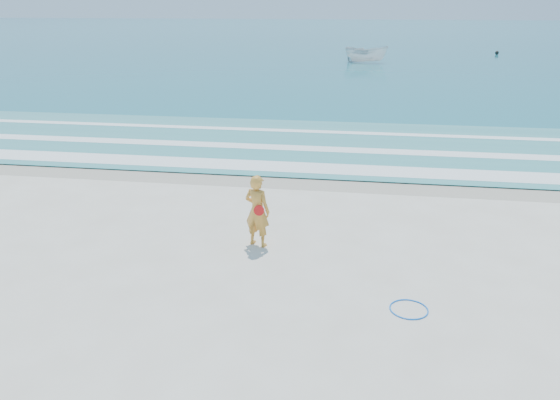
# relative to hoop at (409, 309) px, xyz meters

# --- Properties ---
(ground) EXTENTS (400.00, 400.00, 0.00)m
(ground) POSITION_rel_hoop_xyz_m (-3.13, -0.56, -0.01)
(ground) COLOR silver
(ground) RESTS_ON ground
(wet_sand) EXTENTS (400.00, 2.40, 0.00)m
(wet_sand) POSITION_rel_hoop_xyz_m (-3.13, 8.44, -0.01)
(wet_sand) COLOR #B2A893
(wet_sand) RESTS_ON ground
(ocean) EXTENTS (400.00, 190.00, 0.04)m
(ocean) POSITION_rel_hoop_xyz_m (-3.13, 104.44, 0.01)
(ocean) COLOR #19727F
(ocean) RESTS_ON ground
(shallow) EXTENTS (400.00, 10.00, 0.01)m
(shallow) POSITION_rel_hoop_xyz_m (-3.13, 13.44, 0.03)
(shallow) COLOR #59B7AD
(shallow) RESTS_ON ocean
(foam_near) EXTENTS (400.00, 1.40, 0.01)m
(foam_near) POSITION_rel_hoop_xyz_m (-3.13, 9.74, 0.04)
(foam_near) COLOR white
(foam_near) RESTS_ON shallow
(foam_mid) EXTENTS (400.00, 0.90, 0.01)m
(foam_mid) POSITION_rel_hoop_xyz_m (-3.13, 12.64, 0.04)
(foam_mid) COLOR white
(foam_mid) RESTS_ON shallow
(foam_far) EXTENTS (400.00, 0.60, 0.01)m
(foam_far) POSITION_rel_hoop_xyz_m (-3.13, 15.94, 0.04)
(foam_far) COLOR white
(foam_far) RESTS_ON shallow
(hoop) EXTENTS (0.83, 0.83, 0.03)m
(hoop) POSITION_rel_hoop_xyz_m (0.00, 0.00, 0.00)
(hoop) COLOR blue
(hoop) RESTS_ON ground
(boat) EXTENTS (4.72, 2.53, 1.73)m
(boat) POSITION_rel_hoop_xyz_m (-1.28, 48.86, 0.89)
(boat) COLOR silver
(boat) RESTS_ON ocean
(buoy) EXTENTS (0.45, 0.45, 0.45)m
(buoy) POSITION_rel_hoop_xyz_m (14.21, 60.56, 0.25)
(buoy) COLOR black
(buoy) RESTS_ON ocean
(woman) EXTENTS (0.81, 0.66, 1.91)m
(woman) POSITION_rel_hoop_xyz_m (-3.70, 2.67, 0.94)
(woman) COLOR orange
(woman) RESTS_ON ground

